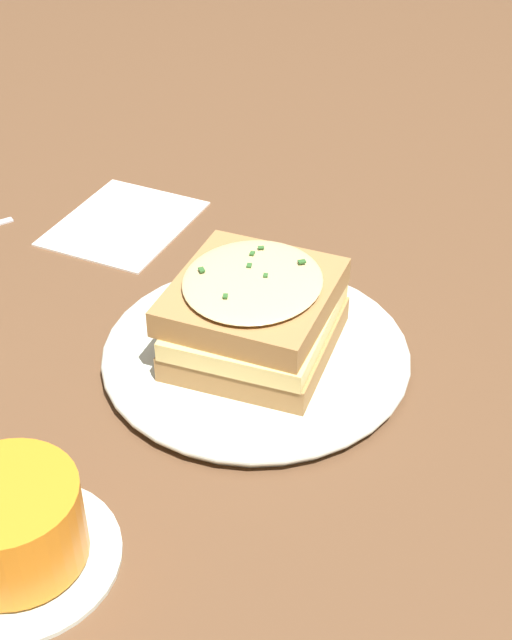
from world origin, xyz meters
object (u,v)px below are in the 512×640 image
sandwich (255,314)px  teacup_with_saucer (12,527)px  dinner_plate (256,354)px  napkin (124,222)px

sandwich → teacup_with_saucer: size_ratio=1.18×
dinner_plate → teacup_with_saucer: (-0.24, -0.04, 0.02)m
teacup_with_saucer → napkin: size_ratio=0.97×
dinner_plate → sandwich: sandwich is taller
dinner_plate → napkin: bearing=78.3°
sandwich → napkin: size_ratio=1.15×
dinner_plate → sandwich: 0.04m
teacup_with_saucer → napkin: teacup_with_saucer is taller
sandwich → dinner_plate: bearing=-100.1°
dinner_plate → teacup_with_saucer: bearing=-170.7°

